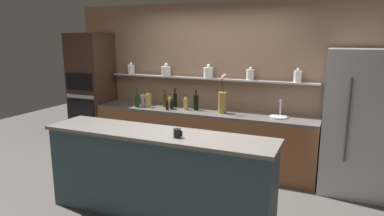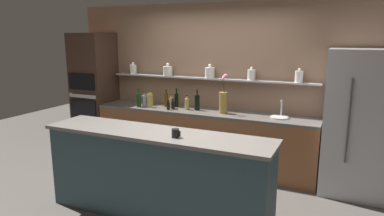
# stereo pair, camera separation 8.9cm
# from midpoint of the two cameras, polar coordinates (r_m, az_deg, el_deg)

# --- Properties ---
(ground_plane) EXTENTS (12.00, 12.00, 0.00)m
(ground_plane) POSITION_cam_midpoint_polar(r_m,az_deg,el_deg) (4.59, -2.35, -14.96)
(ground_plane) COLOR #4C4742
(back_wall_unit) EXTENTS (5.20, 0.28, 2.60)m
(back_wall_unit) POSITION_cam_midpoint_polar(r_m,az_deg,el_deg) (5.62, 4.90, 3.97)
(back_wall_unit) COLOR #937056
(back_wall_unit) RESTS_ON ground_plane
(back_counter_unit) EXTENTS (3.57, 0.62, 0.92)m
(back_counter_unit) POSITION_cam_midpoint_polar(r_m,az_deg,el_deg) (5.52, 2.15, -5.10)
(back_counter_unit) COLOR brown
(back_counter_unit) RESTS_ON ground_plane
(island_counter) EXTENTS (2.71, 0.61, 1.02)m
(island_counter) POSITION_cam_midpoint_polar(r_m,az_deg,el_deg) (4.02, -5.32, -10.96)
(island_counter) COLOR #334C56
(island_counter) RESTS_ON ground_plane
(refrigerator) EXTENTS (0.93, 0.73, 1.92)m
(refrigerator) POSITION_cam_midpoint_polar(r_m,az_deg,el_deg) (4.98, 26.99, -2.35)
(refrigerator) COLOR #B7B7BC
(refrigerator) RESTS_ON ground_plane
(oven_tower) EXTENTS (0.65, 0.64, 2.13)m
(oven_tower) POSITION_cam_midpoint_polar(r_m,az_deg,el_deg) (6.48, -15.54, 2.48)
(oven_tower) COLOR #3D281E
(oven_tower) RESTS_ON ground_plane
(flower_vase) EXTENTS (0.13, 0.15, 0.60)m
(flower_vase) POSITION_cam_midpoint_polar(r_m,az_deg,el_deg) (5.21, 5.72, 1.18)
(flower_vase) COLOR olive
(flower_vase) RESTS_ON back_counter_unit
(sink_fixture) EXTENTS (0.27, 0.27, 0.25)m
(sink_fixture) POSITION_cam_midpoint_polar(r_m,az_deg,el_deg) (5.08, 14.94, -1.31)
(sink_fixture) COLOR #B7B7BC
(sink_fixture) RESTS_ON back_counter_unit
(bottle_spirit_0) EXTENTS (0.07, 0.07, 0.23)m
(bottle_spirit_0) POSITION_cam_midpoint_polar(r_m,az_deg,el_deg) (5.57, -2.98, 0.91)
(bottle_spirit_0) COLOR tan
(bottle_spirit_0) RESTS_ON back_counter_unit
(bottle_sauce_1) EXTENTS (0.06, 0.06, 0.18)m
(bottle_sauce_1) POSITION_cam_midpoint_polar(r_m,az_deg,el_deg) (5.50, -2.72, 0.54)
(bottle_sauce_1) COLOR black
(bottle_sauce_1) RESTS_ON back_counter_unit
(bottle_wine_2) EXTENTS (0.08, 0.08, 0.33)m
(bottle_wine_2) POSITION_cam_midpoint_polar(r_m,az_deg,el_deg) (5.42, 1.32, 0.96)
(bottle_wine_2) COLOR black
(bottle_wine_2) RESTS_ON back_counter_unit
(bottle_wine_3) EXTENTS (0.08, 0.08, 0.31)m
(bottle_wine_3) POSITION_cam_midpoint_polar(r_m,az_deg,el_deg) (5.74, -8.43, 1.34)
(bottle_wine_3) COLOR #193814
(bottle_wine_3) RESTS_ON back_counter_unit
(bottle_spirit_4) EXTENTS (0.08, 0.08, 0.27)m
(bottle_spirit_4) POSITION_cam_midpoint_polar(r_m,az_deg,el_deg) (5.70, -6.70, 1.31)
(bottle_spirit_4) COLOR tan
(bottle_spirit_4) RESTS_ON back_counter_unit
(bottle_spirit_5) EXTENTS (0.07, 0.07, 0.24)m
(bottle_spirit_5) POSITION_cam_midpoint_polar(r_m,az_deg,el_deg) (5.46, -0.39, 0.73)
(bottle_spirit_5) COLOR tan
(bottle_spirit_5) RESTS_ON back_counter_unit
(bottle_spirit_6) EXTENTS (0.07, 0.07, 0.24)m
(bottle_spirit_6) POSITION_cam_midpoint_polar(r_m,az_deg,el_deg) (5.87, -6.37, 1.47)
(bottle_spirit_6) COLOR tan
(bottle_spirit_6) RESTS_ON back_counter_unit
(bottle_sauce_7) EXTENTS (0.05, 0.05, 0.16)m
(bottle_sauce_7) POSITION_cam_midpoint_polar(r_m,az_deg,el_deg) (5.46, -3.51, 0.39)
(bottle_sauce_7) COLOR black
(bottle_sauce_7) RESTS_ON back_counter_unit
(bottle_spirit_8) EXTENTS (0.07, 0.07, 0.25)m
(bottle_spirit_8) POSITION_cam_midpoint_polar(r_m,az_deg,el_deg) (5.74, -7.51, 1.23)
(bottle_spirit_8) COLOR gray
(bottle_spirit_8) RESTS_ON back_counter_unit
(bottle_spirit_9) EXTENTS (0.06, 0.06, 0.29)m
(bottle_spirit_9) POSITION_cam_midpoint_polar(r_m,az_deg,el_deg) (5.69, -3.89, 1.44)
(bottle_spirit_9) COLOR #4C2D0C
(bottle_spirit_9) RESTS_ON back_counter_unit
(bottle_wine_10) EXTENTS (0.07, 0.07, 0.32)m
(bottle_wine_10) POSITION_cam_midpoint_polar(r_m,az_deg,el_deg) (5.66, -2.16, 1.37)
(bottle_wine_10) COLOR black
(bottle_wine_10) RESTS_ON back_counter_unit
(coffee_mug) EXTENTS (0.10, 0.08, 0.10)m
(coffee_mug) POSITION_cam_midpoint_polar(r_m,az_deg,el_deg) (3.62, -2.08, -4.21)
(coffee_mug) COLOR black
(coffee_mug) RESTS_ON island_counter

